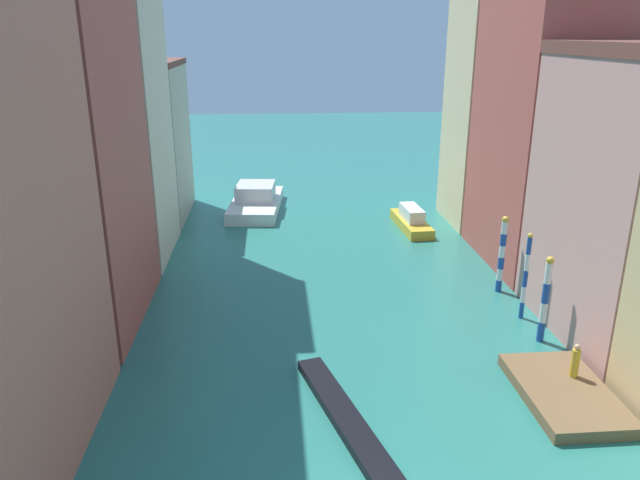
# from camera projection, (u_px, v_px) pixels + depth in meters

# --- Properties ---
(ground_plane) EXTENTS (154.00, 154.00, 0.00)m
(ground_plane) POSITION_uv_depth(u_px,v_px,m) (325.00, 255.00, 42.03)
(ground_plane) COLOR #28756B
(building_left_1) EXTENTS (6.36, 10.80, 20.21)m
(building_left_1) POSITION_uv_depth(u_px,v_px,m) (61.00, 131.00, 29.65)
(building_left_1) COLOR #B25147
(building_left_1) RESTS_ON ground
(building_left_2) EXTENTS (6.36, 8.88, 22.50)m
(building_left_2) POSITION_uv_depth(u_px,v_px,m) (109.00, 89.00, 38.74)
(building_left_2) COLOR beige
(building_left_2) RESTS_ON ground
(building_left_3) EXTENTS (6.36, 9.49, 12.64)m
(building_left_3) POSITION_uv_depth(u_px,v_px,m) (145.00, 141.00, 49.13)
(building_left_3) COLOR #BCB299
(building_left_3) RESTS_ON ground
(building_right_1) EXTENTS (6.36, 10.26, 14.36)m
(building_right_1) POSITION_uv_depth(u_px,v_px,m) (632.00, 197.00, 29.14)
(building_right_1) COLOR tan
(building_right_1) RESTS_ON ground
(building_right_2) EXTENTS (6.36, 10.51, 18.42)m
(building_right_2) POSITION_uv_depth(u_px,v_px,m) (545.00, 124.00, 38.29)
(building_right_2) COLOR #B25147
(building_right_2) RESTS_ON ground
(building_right_3) EXTENTS (6.36, 7.15, 22.22)m
(building_right_3) POSITION_uv_depth(u_px,v_px,m) (497.00, 82.00, 46.19)
(building_right_3) COLOR beige
(building_right_3) RESTS_ON ground
(waterfront_dock) EXTENTS (3.60, 5.95, 0.53)m
(waterfront_dock) POSITION_uv_depth(u_px,v_px,m) (564.00, 393.00, 25.58)
(waterfront_dock) COLOR brown
(waterfront_dock) RESTS_ON ground
(person_on_dock) EXTENTS (0.36, 0.36, 1.56)m
(person_on_dock) POSITION_uv_depth(u_px,v_px,m) (575.00, 362.00, 26.10)
(person_on_dock) COLOR gold
(person_on_dock) RESTS_ON waterfront_dock
(mooring_pole_0) EXTENTS (0.39, 0.39, 4.54)m
(mooring_pole_0) POSITION_uv_depth(u_px,v_px,m) (545.00, 299.00, 29.67)
(mooring_pole_0) COLOR #1E479E
(mooring_pole_0) RESTS_ON ground
(mooring_pole_1) EXTENTS (0.27, 0.27, 4.86)m
(mooring_pole_1) POSITION_uv_depth(u_px,v_px,m) (526.00, 276.00, 32.07)
(mooring_pole_1) COLOR #1E479E
(mooring_pole_1) RESTS_ON ground
(mooring_pole_2) EXTENTS (0.39, 0.39, 4.71)m
(mooring_pole_2) POSITION_uv_depth(u_px,v_px,m) (502.00, 253.00, 35.45)
(mooring_pole_2) COLOR #1E479E
(mooring_pole_2) RESTS_ON ground
(vaporetto_white) EXTENTS (4.89, 9.77, 2.35)m
(vaporetto_white) POSITION_uv_depth(u_px,v_px,m) (256.00, 201.00, 52.30)
(vaporetto_white) COLOR white
(vaporetto_white) RESTS_ON ground
(gondola_black) EXTENTS (3.53, 9.33, 0.42)m
(gondola_black) POSITION_uv_depth(u_px,v_px,m) (347.00, 421.00, 23.83)
(gondola_black) COLOR black
(gondola_black) RESTS_ON ground
(motorboat_0) EXTENTS (2.23, 6.43, 1.74)m
(motorboat_0) POSITION_uv_depth(u_px,v_px,m) (411.00, 220.00, 47.61)
(motorboat_0) COLOR gold
(motorboat_0) RESTS_ON ground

